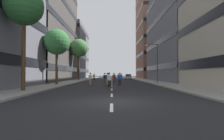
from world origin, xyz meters
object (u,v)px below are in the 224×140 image
(skater_5, at_px, (107,77))
(skater_10, at_px, (121,76))
(skater_4, at_px, (115,77))
(skater_9, at_px, (114,77))
(streetlamp_right, at_px, (155,59))
(parked_car_near, at_px, (128,77))
(skater_11, at_px, (118,76))
(skater_8, at_px, (90,78))
(skater_2, at_px, (120,78))
(skater_1, at_px, (108,78))
(street_tree_mid, at_px, (57,42))
(skater_6, at_px, (120,79))
(street_tree_near, at_px, (79,48))
(street_tree_far, at_px, (24,7))
(skater_7, at_px, (105,78))
(skater_0, at_px, (94,76))
(skater_3, at_px, (109,79))

(skater_5, bearing_deg, skater_10, 75.41)
(skater_4, xyz_separation_m, skater_9, (-0.33, -8.23, 0.00))
(skater_4, bearing_deg, streetlamp_right, -56.91)
(parked_car_near, distance_m, skater_10, 15.16)
(skater_4, relative_size, skater_11, 1.00)
(skater_8, xyz_separation_m, skater_11, (4.80, 21.74, 0.03))
(skater_2, bearing_deg, skater_5, 125.15)
(skater_1, bearing_deg, street_tree_mid, 169.21)
(skater_6, bearing_deg, streetlamp_right, 46.75)
(parked_car_near, bearing_deg, skater_10, -101.02)
(skater_4, height_order, skater_11, same)
(skater_8, bearing_deg, streetlamp_right, 20.31)
(skater_2, xyz_separation_m, skater_4, (-0.51, 12.88, 0.03))
(skater_4, distance_m, skater_8, 14.46)
(street_tree_mid, xyz_separation_m, skater_10, (10.06, 15.17, -5.17))
(skater_1, bearing_deg, skater_8, 146.88)
(street_tree_near, relative_size, skater_11, 5.54)
(streetlamp_right, bearing_deg, skater_9, 164.75)
(street_tree_mid, height_order, skater_11, street_tree_mid)
(skater_1, xyz_separation_m, skater_2, (1.70, 2.77, -0.03))
(skater_1, distance_m, skater_6, 1.90)
(skater_2, height_order, skater_11, same)
(skater_5, distance_m, skater_9, 2.19)
(street_tree_far, bearing_deg, skater_7, 59.64)
(skater_0, relative_size, skater_7, 1.00)
(parked_car_near, xyz_separation_m, skater_5, (-5.78, -25.93, 0.32))
(skater_3, relative_size, skater_7, 1.00)
(street_tree_near, bearing_deg, skater_5, -61.55)
(street_tree_far, xyz_separation_m, skater_3, (7.66, 4.25, -6.71))
(skater_4, bearing_deg, skater_6, -88.71)
(street_tree_far, relative_size, skater_2, 5.27)
(street_tree_mid, distance_m, skater_10, 18.92)
(streetlamp_right, distance_m, skater_3, 12.69)
(street_tree_mid, relative_size, skater_9, 4.47)
(street_tree_far, relative_size, streetlamp_right, 1.44)
(skater_3, bearing_deg, skater_4, 87.26)
(skater_4, xyz_separation_m, skater_6, (0.38, -16.72, -0.03))
(skater_0, bearing_deg, skater_5, -76.13)
(parked_car_near, bearing_deg, skater_9, -101.02)
(skater_1, bearing_deg, skater_7, 99.67)
(skater_6, xyz_separation_m, skater_8, (-4.16, 2.77, 0.00))
(street_tree_near, xyz_separation_m, skater_4, (8.61, -3.13, -6.76))
(street_tree_near, relative_size, streetlamp_right, 1.52)
(skater_9, xyz_separation_m, skater_11, (1.35, 16.01, 0.00))
(skater_7, xyz_separation_m, skater_8, (-2.03, -1.59, -0.03))
(skater_6, xyz_separation_m, skater_9, (-0.71, 8.49, 0.03))
(skater_6, bearing_deg, street_tree_near, 114.35)
(street_tree_far, height_order, skater_2, street_tree_far)
(skater_8, bearing_deg, street_tree_far, -115.50)
(skater_1, xyz_separation_m, skater_6, (1.57, -1.08, -0.03))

